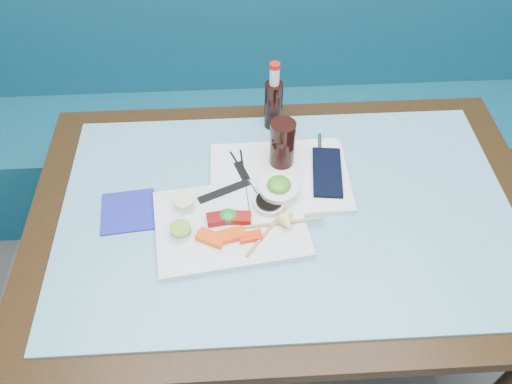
{
  "coord_description": "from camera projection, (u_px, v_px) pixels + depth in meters",
  "views": [
    {
      "loc": [
        -0.13,
        0.61,
        1.81
      ],
      "look_at": [
        -0.08,
        1.48,
        0.8
      ],
      "focal_mm": 35.0,
      "sensor_mm": 36.0,
      "label": 1
    }
  ],
  "objects": [
    {
      "name": "sashimi_plate",
      "position": [
        231.0,
        224.0,
        1.3
      ],
      "size": [
        0.42,
        0.32,
        0.02
      ],
      "primitive_type": "cube",
      "rotation": [
        0.0,
        0.0,
        0.13
      ],
      "color": "silver",
      "rests_on": "glass_top"
    },
    {
      "name": "blue_napkin",
      "position": [
        128.0,
        211.0,
        1.34
      ],
      "size": [
        0.16,
        0.16,
        0.01
      ],
      "primitive_type": "cube",
      "rotation": [
        0.0,
        0.0,
        0.1
      ],
      "color": "#1B2198",
      "rests_on": "glass_top"
    },
    {
      "name": "seaweed_bowl",
      "position": [
        279.0,
        191.0,
        1.34
      ],
      "size": [
        0.14,
        0.14,
        0.04
      ],
      "primitive_type": "cylinder",
      "rotation": [
        0.0,
        0.0,
        -0.41
      ],
      "color": "white",
      "rests_on": "serving_tray"
    },
    {
      "name": "black_chopstick_a",
      "position": [
        245.0,
        179.0,
        1.4
      ],
      "size": [
        0.02,
        0.23,
        0.01
      ],
      "primitive_type": "cylinder",
      "rotation": [
        1.57,
        0.0,
        0.07
      ],
      "color": "black",
      "rests_on": "serving_tray"
    },
    {
      "name": "seaweed_salad",
      "position": [
        279.0,
        185.0,
        1.33
      ],
      "size": [
        0.07,
        0.07,
        0.03
      ],
      "primitive_type": "ellipsoid",
      "rotation": [
        0.0,
        0.0,
        -0.06
      ],
      "color": "#3F8D20",
      "rests_on": "seaweed_bowl"
    },
    {
      "name": "fork",
      "position": [
        320.0,
        147.0,
        1.48
      ],
      "size": [
        0.03,
        0.1,
        0.01
      ],
      "primitive_type": "cylinder",
      "rotation": [
        1.57,
        0.0,
        -0.13
      ],
      "color": "silver",
      "rests_on": "serving_tray"
    },
    {
      "name": "cola_bottle_neck",
      "position": [
        274.0,
        76.0,
        1.43
      ],
      "size": [
        0.04,
        0.04,
        0.06
      ],
      "primitive_type": "cylinder",
      "rotation": [
        0.0,
        0.0,
        0.3
      ],
      "color": "silver",
      "rests_on": "cola_bottle_body"
    },
    {
      "name": "cola_glass",
      "position": [
        282.0,
        144.0,
        1.39
      ],
      "size": [
        0.09,
        0.09,
        0.15
      ],
      "primitive_type": "cylinder",
      "rotation": [
        0.0,
        0.0,
        -0.33
      ],
      "color": "black",
      "rests_on": "serving_tray"
    },
    {
      "name": "soy_fill",
      "position": [
        269.0,
        201.0,
        1.32
      ],
      "size": [
        0.08,
        0.08,
        0.01
      ],
      "primitive_type": "cylinder",
      "rotation": [
        0.0,
        0.0,
        0.19
      ],
      "color": "black",
      "rests_on": "soy_dish"
    },
    {
      "name": "salmon_right",
      "position": [
        251.0,
        237.0,
        1.26
      ],
      "size": [
        0.06,
        0.04,
        0.01
      ],
      "primitive_type": "cube",
      "rotation": [
        0.0,
        0.0,
        0.16
      ],
      "color": "#EE3209",
      "rests_on": "sashimi_plate"
    },
    {
      "name": "seaweed_garnish",
      "position": [
        228.0,
        216.0,
        1.29
      ],
      "size": [
        0.06,
        0.06,
        0.03
      ],
      "primitive_type": "ellipsoid",
      "rotation": [
        0.0,
        0.0,
        -0.23
      ],
      "color": "#1D8120",
      "rests_on": "sashimi_plate"
    },
    {
      "name": "tray_sleeve",
      "position": [
        246.0,
        180.0,
        1.4
      ],
      "size": [
        0.07,
        0.15,
        0.0
      ],
      "primitive_type": "cube",
      "rotation": [
        0.0,
        0.0,
        0.33
      ],
      "color": "black",
      "rests_on": "serving_tray"
    },
    {
      "name": "chopstick_sleeve",
      "position": [
        224.0,
        191.0,
        1.36
      ],
      "size": [
        0.15,
        0.08,
        0.0
      ],
      "primitive_type": "cube",
      "rotation": [
        0.0,
        0.0,
        0.42
      ],
      "color": "black",
      "rests_on": "sashimi_plate"
    },
    {
      "name": "tuna_right",
      "position": [
        240.0,
        218.0,
        1.29
      ],
      "size": [
        0.06,
        0.04,
        0.02
      ],
      "primitive_type": "cube",
      "rotation": [
        0.0,
        0.0,
        -0.08
      ],
      "color": "maroon",
      "rests_on": "sashimi_plate"
    },
    {
      "name": "serving_tray",
      "position": [
        279.0,
        178.0,
        1.42
      ],
      "size": [
        0.39,
        0.3,
        0.01
      ],
      "primitive_type": "cube",
      "rotation": [
        0.0,
        0.0,
        0.04
      ],
      "color": "white",
      "rests_on": "glass_top"
    },
    {
      "name": "dining_table",
      "position": [
        285.0,
        229.0,
        1.42
      ],
      "size": [
        1.4,
        0.9,
        0.75
      ],
      "color": "black",
      "rests_on": "ground"
    },
    {
      "name": "paper_placemat",
      "position": [
        280.0,
        176.0,
        1.41
      ],
      "size": [
        0.39,
        0.28,
        0.0
      ],
      "primitive_type": "cube",
      "rotation": [
        0.0,
        0.0,
        -0.0
      ],
      "color": "white",
      "rests_on": "serving_tray"
    },
    {
      "name": "wooden_chopstick_b",
      "position": [
        277.0,
        223.0,
        1.29
      ],
      "size": [
        0.25,
        0.03,
        0.01
      ],
      "primitive_type": "cylinder",
      "rotation": [
        1.57,
        0.0,
        -1.49
      ],
      "color": "#A58D4D",
      "rests_on": "sashimi_plate"
    },
    {
      "name": "salmon_mid",
      "position": [
        231.0,
        236.0,
        1.26
      ],
      "size": [
        0.08,
        0.05,
        0.02
      ],
      "primitive_type": "cube",
      "rotation": [
        0.0,
        0.0,
        0.21
      ],
      "color": "#FF400A",
      "rests_on": "sashimi_plate"
    },
    {
      "name": "cola_bottle_body",
      "position": [
        274.0,
        105.0,
        1.51
      ],
      "size": [
        0.07,
        0.07,
        0.16
      ],
      "primitive_type": "cylinder",
      "rotation": [
        0.0,
        0.0,
        -0.4
      ],
      "color": "black",
      "rests_on": "glass_top"
    },
    {
      "name": "wooden_chopstick_a",
      "position": [
        273.0,
        224.0,
        1.29
      ],
      "size": [
        0.15,
        0.2,
        0.01
      ],
      "primitive_type": "cylinder",
      "rotation": [
        1.57,
        0.0,
        -0.65
      ],
      "color": "tan",
      "rests_on": "sashimi_plate"
    },
    {
      "name": "ginger_fill",
      "position": [
        184.0,
        201.0,
        1.31
      ],
      "size": [
        0.06,
        0.06,
        0.01
      ],
      "primitive_type": "cylinder",
      "rotation": [
        0.0,
        0.0,
        0.13
      ],
      "color": "beige",
      "rests_on": "ramekin_ginger"
    },
    {
      "name": "glass_top",
      "position": [
        287.0,
        210.0,
        1.35
      ],
      "size": [
        1.22,
        0.76,
        0.01
      ],
      "primitive_type": "cube",
      "color": "#5DA1BA",
      "rests_on": "dining_table"
    },
    {
      "name": "salmon_left",
      "position": [
        211.0,
        238.0,
        1.25
      ],
      "size": [
        0.08,
        0.06,
        0.02
      ],
      "primitive_type": "cube",
      "rotation": [
        0.0,
        0.0,
        -0.47
      ],
      "color": "#FF480A",
      "rests_on": "sashimi_plate"
    },
    {
      "name": "booth_bench",
      "position": [
        264.0,
        115.0,
        2.19
      ],
      "size": [
        3.0,
        0.56,
        1.17
      ],
      "color": "navy",
      "rests_on": "ground"
    },
    {
      "name": "cola_bottle_cap",
      "position": [
        275.0,
        66.0,
        1.4
      ],
      "size": [
        0.04,
        0.04,
        0.01
      ],
      "primitive_type": "cylinder",
      "rotation": [
        0.0,
        0.0,
        0.3
      ],
      "color": "red",
      "rests_on": "cola_bottle_neck"
    },
    {
      "name": "soy_dish",
      "position": [
        269.0,
        203.0,
        1.33
      ],
      "size": [
        0.1,
        0.1,
        0.02
      ],
      "primitive_type": "cylinder",
      "rotation": [
        0.0,
        0.0,
        0.22
      ],
      "color": "silver",
      "rests_on": "sashimi_plate"
    },
    {
      "name": "lemon_wedge",
      "position": [
        287.0,
        223.0,
        1.27
      ],
      "size": [
        0.05,
        0.05,
        0.05
      ],
      "primitive_type": "cone",
      "rotation": [
        1.57,
        0.0,
        0.27
      ],
      "color": "#F6D674",
      "rests_on": "sashimi_plate"
    },
    {
      "name": "ramekin_wasabi",
      "position": [
        181.0,
        233.0,
        1.26
      ],
      "size": [
        0.07,
        0.07,
        0.02
      ],
      "primitive_type": "cylinder",
      "rotation": [
        0.0,
        0.0,
        -0.38
      ],
      "color": "white",
      "rests_on": "sashimi_plate"
    },
    {
      "name": "wasabi_fill",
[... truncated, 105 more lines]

